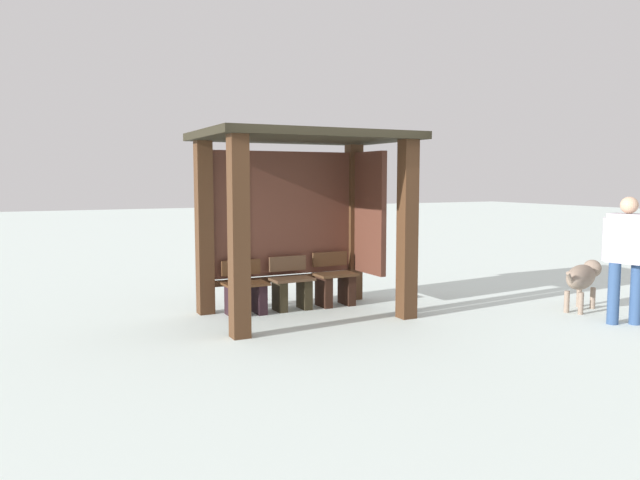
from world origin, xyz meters
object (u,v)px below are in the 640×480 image
bench_left_inside (245,294)px  dog (583,277)px  bench_center_inside (292,289)px  bench_right_inside (335,285)px  bus_shelter (305,190)px  person_walking (627,251)px

bench_left_inside → dog: bearing=-22.6°
bench_center_inside → bench_right_inside: 0.67m
bus_shelter → bench_center_inside: bearing=112.5°
bench_right_inside → dog: size_ratio=0.71×
bench_left_inside → bench_center_inside: bearing=-0.1°
person_walking → bus_shelter: bearing=143.8°
bus_shelter → bench_right_inside: (0.57, 0.23, -1.34)m
bench_left_inside → bench_right_inside: (1.33, -0.00, 0.02)m
bus_shelter → bench_right_inside: bearing=22.0°
bench_right_inside → bench_left_inside: bearing=179.9°
person_walking → dog: (0.23, 0.83, -0.46)m
bench_left_inside → bench_center_inside: size_ratio=0.98×
bench_left_inside → dog: (4.22, -1.76, 0.18)m
bus_shelter → dog: bus_shelter is taller
bus_shelter → bench_right_inside: 1.48m
bench_right_inside → dog: bench_right_inside is taller
bench_right_inside → person_walking: person_walking is taller
bench_left_inside → person_walking: (4.00, -2.60, 0.64)m
dog → bus_shelter: bearing=156.2°
person_walking → dog: person_walking is taller
bench_center_inside → dog: (3.56, -1.76, 0.17)m
bench_left_inside → bench_right_inside: size_ratio=0.95×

